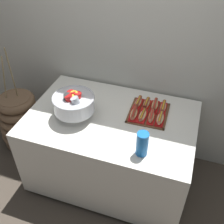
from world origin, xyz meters
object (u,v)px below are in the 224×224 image
Objects in this scene: serving_tray at (148,113)px; hot_dog_7 at (163,107)px; hot_dog_5 at (146,104)px; hot_dog_6 at (155,105)px; floor_vase at (21,121)px; buffet_table at (111,147)px; hot_dog_4 at (138,103)px; hot_dog_2 at (151,117)px; punch_bowl at (74,103)px; cup_stack at (142,144)px; hot_dog_1 at (142,116)px; hot_dog_3 at (160,119)px; hot_dog_0 at (134,114)px.

serving_tray is 2.19× the size of hot_dog_7.
hot_dog_6 is (0.07, 0.00, 0.00)m from hot_dog_5.
floor_vase reaches higher than serving_tray.
hot_dog_5 is 0.08m from hot_dog_6.
hot_dog_4 is (0.18, 0.23, 0.40)m from buffet_table.
hot_dog_2 reaches higher than hot_dog_4.
hot_dog_6 is (0.15, 0.00, 0.00)m from hot_dog_4.
punch_bowl is (-0.70, -0.32, 0.11)m from hot_dog_7.
hot_dog_1 is at bearing 102.81° from cup_stack.
floor_vase is 7.28× the size of hot_dog_3.
hot_dog_3 reaches higher than serving_tray.
hot_dog_4 reaches higher than hot_dog_1.
hot_dog_4 is 0.58m from cup_stack.
hot_dog_1 is at bearing -130.67° from hot_dog_7.
hot_dog_7 is at bearing 49.33° from hot_dog_1.
hot_dog_4 is at bearing 145.35° from hot_dog_3.
hot_dog_6 is at bearing 67.16° from serving_tray.
hot_dog_7 is at bearing 91.61° from hot_dog_3.
hot_dog_0 is at bearing -142.14° from hot_dog_7.
floor_vase reaches higher than hot_dog_5.
floor_vase reaches higher than hot_dog_6.
hot_dog_2 is (0.04, -0.08, 0.03)m from serving_tray.
hot_dog_3 is (0.22, 0.01, 0.00)m from hot_dog_0.
serving_tray is 2.22× the size of hot_dog_2.
hot_dog_3 is at bearing 1.61° from hot_dog_2.
punch_bowl reaches higher than hot_dog_5.
cup_stack is at bearing -17.27° from floor_vase.
hot_dog_5 reaches higher than hot_dog_3.
floor_vase is 1.58m from hot_dog_7.
hot_dog_0 reaches higher than serving_tray.
hot_dog_7 is (0.15, 0.00, -0.00)m from hot_dog_5.
hot_dog_1 is 0.08m from hot_dog_2.
floor_vase is at bearing -175.86° from hot_dog_7.
hot_dog_4 is at bearing -178.39° from hot_dog_7.
buffet_table is 0.66m from cup_stack.
punch_bowl reaches higher than hot_dog_2.
buffet_table is 7.98× the size of hot_dog_6.
hot_dog_1 is (0.26, 0.07, 0.40)m from buffet_table.
hot_dog_0 is 0.18m from hot_dog_5.
floor_vase is 1.37m from hot_dog_0.
floor_vase is at bearing -175.73° from hot_dog_6.
hot_dog_7 is at bearing 1.61° from hot_dog_6.
hot_dog_7 is at bearing 24.49° from punch_bowl.
punch_bowl is at bearing -146.69° from hot_dog_4.
serving_tray is (0.29, 0.15, 0.37)m from buffet_table.
hot_dog_5 is at bearing 1.61° from hot_dog_4.
hot_dog_4 is at bearing 116.05° from hot_dog_1.
hot_dog_1 is 1.05× the size of hot_dog_3.
hot_dog_7 is (0.40, 0.24, 0.40)m from buffet_table.
floor_vase is at bearing 173.28° from buffet_table.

